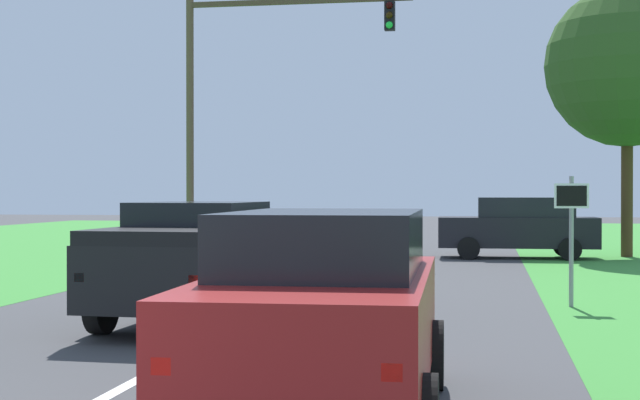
{
  "coord_description": "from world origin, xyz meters",
  "views": [
    {
      "loc": [
        3.74,
        -4.9,
        2.06
      ],
      "look_at": [
        -0.04,
        16.77,
        1.85
      ],
      "focal_mm": 53.6,
      "sensor_mm": 36.0,
      "label": 1
    }
  ],
  "objects_px": {
    "crossing_suv_far": "(519,226)",
    "traffic_light": "(242,79)",
    "pickup_truck_lead": "(202,259)",
    "keep_moving_sign": "(571,223)",
    "red_suv_near": "(324,309)",
    "oak_tree_right": "(627,66)"
  },
  "relations": [
    {
      "from": "pickup_truck_lead",
      "to": "traffic_light",
      "type": "xyz_separation_m",
      "value": [
        -3.23,
        14.97,
        4.63
      ]
    },
    {
      "from": "red_suv_near",
      "to": "oak_tree_right",
      "type": "height_order",
      "value": "oak_tree_right"
    },
    {
      "from": "red_suv_near",
      "to": "keep_moving_sign",
      "type": "xyz_separation_m",
      "value": [
        2.93,
        8.91,
        0.5
      ]
    },
    {
      "from": "oak_tree_right",
      "to": "crossing_suv_far",
      "type": "bearing_deg",
      "value": -160.29
    },
    {
      "from": "traffic_light",
      "to": "crossing_suv_far",
      "type": "xyz_separation_m",
      "value": [
        8.65,
        0.36,
        -4.65
      ]
    },
    {
      "from": "keep_moving_sign",
      "to": "oak_tree_right",
      "type": "xyz_separation_m",
      "value": [
        2.85,
        13.62,
        4.48
      ]
    },
    {
      "from": "crossing_suv_far",
      "to": "oak_tree_right",
      "type": "bearing_deg",
      "value": 19.71
    },
    {
      "from": "keep_moving_sign",
      "to": "crossing_suv_far",
      "type": "relative_size",
      "value": 0.48
    },
    {
      "from": "crossing_suv_far",
      "to": "pickup_truck_lead",
      "type": "bearing_deg",
      "value": -109.49
    },
    {
      "from": "red_suv_near",
      "to": "crossing_suv_far",
      "type": "xyz_separation_m",
      "value": [
        2.44,
        21.34,
        -0.02
      ]
    },
    {
      "from": "keep_moving_sign",
      "to": "pickup_truck_lead",
      "type": "bearing_deg",
      "value": -153.83
    },
    {
      "from": "crossing_suv_far",
      "to": "traffic_light",
      "type": "bearing_deg",
      "value": -177.65
    },
    {
      "from": "oak_tree_right",
      "to": "pickup_truck_lead",
      "type": "bearing_deg",
      "value": -117.93
    },
    {
      "from": "red_suv_near",
      "to": "pickup_truck_lead",
      "type": "bearing_deg",
      "value": 116.39
    },
    {
      "from": "pickup_truck_lead",
      "to": "oak_tree_right",
      "type": "bearing_deg",
      "value": 62.07
    },
    {
      "from": "traffic_light",
      "to": "keep_moving_sign",
      "type": "height_order",
      "value": "traffic_light"
    },
    {
      "from": "red_suv_near",
      "to": "crossing_suv_far",
      "type": "distance_m",
      "value": 21.48
    },
    {
      "from": "red_suv_near",
      "to": "keep_moving_sign",
      "type": "bearing_deg",
      "value": 71.81
    },
    {
      "from": "traffic_light",
      "to": "crossing_suv_far",
      "type": "height_order",
      "value": "traffic_light"
    },
    {
      "from": "red_suv_near",
      "to": "pickup_truck_lead",
      "type": "distance_m",
      "value": 6.71
    },
    {
      "from": "red_suv_near",
      "to": "traffic_light",
      "type": "distance_m",
      "value": 22.37
    },
    {
      "from": "pickup_truck_lead",
      "to": "keep_moving_sign",
      "type": "distance_m",
      "value": 6.61
    }
  ]
}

